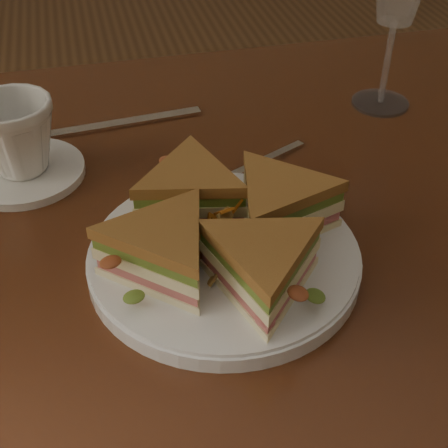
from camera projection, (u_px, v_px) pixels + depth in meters
name	position (u px, v px, depth m)	size (l,w,h in m)	color
table	(186.00, 280.00, 0.73)	(1.20, 0.80, 0.75)	#36180C
plate	(224.00, 258.00, 0.60)	(0.26, 0.26, 0.02)	white
sandwich_wedges	(224.00, 228.00, 0.57)	(0.28, 0.28, 0.06)	#FDF1BB
crisps_mound	(224.00, 232.00, 0.58)	(0.09, 0.09, 0.05)	orange
spoon	(214.00, 183.00, 0.70)	(0.17, 0.09, 0.01)	silver
knife	(115.00, 125.00, 0.81)	(0.22, 0.03, 0.00)	silver
saucer	(25.00, 172.00, 0.72)	(0.14, 0.14, 0.01)	white
coffee_cup	(16.00, 136.00, 0.69)	(0.09, 0.09, 0.09)	white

